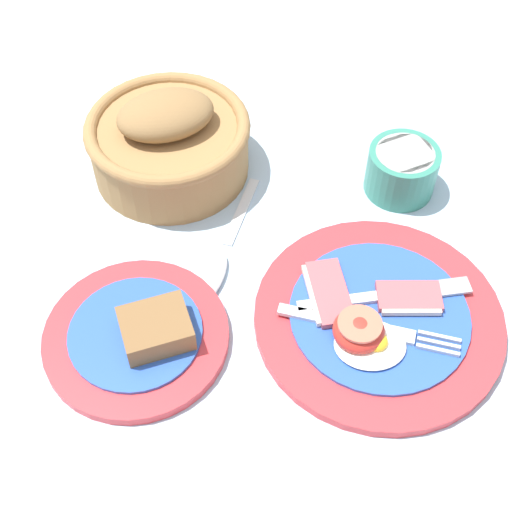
% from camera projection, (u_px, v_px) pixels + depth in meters
% --- Properties ---
extents(ground_plane, '(3.00, 3.00, 0.00)m').
position_uv_depth(ground_plane, '(280.00, 341.00, 0.73)').
color(ground_plane, '#A3BCD1').
extents(breakfast_plate, '(0.26, 0.26, 0.04)m').
position_uv_depth(breakfast_plate, '(376.00, 318.00, 0.73)').
color(breakfast_plate, red).
rests_on(breakfast_plate, ground_plane).
extents(bread_plate, '(0.19, 0.19, 0.04)m').
position_uv_depth(bread_plate, '(139.00, 335.00, 0.72)').
color(bread_plate, red).
rests_on(bread_plate, ground_plane).
extents(sugar_cup, '(0.08, 0.08, 0.06)m').
position_uv_depth(sugar_cup, '(402.00, 169.00, 0.84)').
color(sugar_cup, '#337F6B').
rests_on(sugar_cup, ground_plane).
extents(bread_basket, '(0.20, 0.20, 0.11)m').
position_uv_depth(bread_basket, '(169.00, 141.00, 0.85)').
color(bread_basket, olive).
rests_on(bread_basket, ground_plane).
extents(teaspoon_by_saucer, '(0.08, 0.19, 0.01)m').
position_uv_depth(teaspoon_by_saucer, '(220.00, 258.00, 0.79)').
color(teaspoon_by_saucer, silver).
rests_on(teaspoon_by_saucer, ground_plane).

